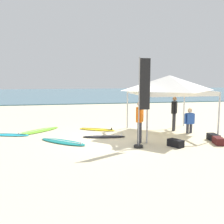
# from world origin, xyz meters

# --- Properties ---
(ground_plane) EXTENTS (80.00, 80.00, 0.00)m
(ground_plane) POSITION_xyz_m (0.00, 0.00, 0.00)
(ground_plane) COLOR beige
(sea) EXTENTS (80.00, 36.00, 0.10)m
(sea) POSITION_xyz_m (0.00, 32.82, 0.05)
(sea) COLOR teal
(sea) RESTS_ON ground
(canopy_tent) EXTENTS (3.31, 3.31, 2.75)m
(canopy_tent) POSITION_xyz_m (2.48, 0.50, 2.39)
(canopy_tent) COLOR #B7B7BC
(canopy_tent) RESTS_ON ground
(surfboard_black) EXTENTS (1.95, 0.80, 0.19)m
(surfboard_black) POSITION_xyz_m (-0.64, 0.26, 0.04)
(surfboard_black) COLOR black
(surfboard_black) RESTS_ON ground
(surfboard_cyan) EXTENTS (1.88, 1.02, 0.19)m
(surfboard_cyan) POSITION_xyz_m (-4.86, 1.45, 0.04)
(surfboard_cyan) COLOR #23B2CC
(surfboard_cyan) RESTS_ON ground
(surfboard_yellow) EXTENTS (1.91, 1.33, 0.19)m
(surfboard_yellow) POSITION_xyz_m (-0.74, 1.92, 0.04)
(surfboard_yellow) COLOR yellow
(surfboard_yellow) RESTS_ON ground
(surfboard_teal) EXTENTS (2.10, 1.97, 0.19)m
(surfboard_teal) POSITION_xyz_m (-2.46, -0.34, 0.04)
(surfboard_teal) COLOR #19847F
(surfboard_teal) RESTS_ON ground
(surfboard_lime) EXTENTS (2.34, 2.26, 0.19)m
(surfboard_lime) POSITION_xyz_m (-3.68, 2.09, 0.04)
(surfboard_lime) COLOR #7AD12D
(surfboard_lime) RESTS_ON ground
(person_black) EXTENTS (0.39, 0.46, 1.71)m
(person_black) POSITION_xyz_m (3.00, 1.00, 0.99)
(person_black) COLOR #2D2D33
(person_black) RESTS_ON ground
(person_orange) EXTENTS (0.38, 0.48, 1.71)m
(person_orange) POSITION_xyz_m (0.59, -1.04, 0.99)
(person_orange) COLOR #383842
(person_orange) RESTS_ON ground
(person_blue) EXTENTS (0.55, 0.24, 1.20)m
(person_blue) POSITION_xyz_m (3.50, 0.36, 0.66)
(person_blue) COLOR #383842
(person_blue) RESTS_ON ground
(banner_flag) EXTENTS (0.60, 0.36, 3.40)m
(banner_flag) POSITION_xyz_m (0.47, -1.65, 1.57)
(banner_flag) COLOR #99999E
(banner_flag) RESTS_ON ground
(gear_bag_near_tent) EXTENTS (0.36, 0.62, 0.28)m
(gear_bag_near_tent) POSITION_xyz_m (3.78, -1.22, 0.14)
(gear_bag_near_tent) COLOR black
(gear_bag_near_tent) RESTS_ON ground
(gear_bag_by_pole) EXTENTS (0.55, 0.68, 0.28)m
(gear_bag_by_pole) POSITION_xyz_m (1.79, -1.82, 0.14)
(gear_bag_by_pole) COLOR black
(gear_bag_by_pole) RESTS_ON ground
(gear_bag_on_sand) EXTENTS (0.46, 0.66, 0.28)m
(gear_bag_on_sand) POSITION_xyz_m (3.63, -1.81, 0.14)
(gear_bag_on_sand) COLOR #4C1919
(gear_bag_on_sand) RESTS_ON ground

